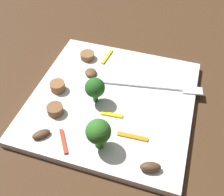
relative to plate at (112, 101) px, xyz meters
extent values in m
plane|color=#422B19|center=(0.00, 0.00, -0.01)|extent=(1.40, 1.40, 0.00)
cube|color=white|center=(0.00, 0.00, 0.00)|extent=(0.27, 0.27, 0.01)
cube|color=silver|center=(0.04, 0.04, 0.01)|extent=(0.14, 0.03, 0.00)
cube|color=silver|center=(0.13, 0.06, 0.01)|extent=(0.04, 0.02, 0.00)
cylinder|color=#296420|center=(-0.02, -0.01, 0.02)|extent=(0.01, 0.01, 0.02)
sphere|color=#235B1E|center=(-0.02, -0.01, 0.04)|extent=(0.03, 0.03, 0.03)
cylinder|color=#347525|center=(0.01, -0.10, 0.02)|extent=(0.01, 0.01, 0.03)
sphere|color=#2D6B23|center=(0.01, -0.10, 0.04)|extent=(0.04, 0.04, 0.04)
cylinder|color=brown|center=(-0.08, 0.09, 0.01)|extent=(0.04, 0.04, 0.01)
cylinder|color=brown|center=(-0.10, -0.01, 0.01)|extent=(0.04, 0.04, 0.02)
cylinder|color=brown|center=(-0.08, -0.06, 0.01)|extent=(0.03, 0.03, 0.01)
ellipsoid|color=#4C331E|center=(0.09, -0.11, 0.01)|extent=(0.03, 0.02, 0.01)
ellipsoid|color=#4C331E|center=(-0.08, -0.11, 0.01)|extent=(0.03, 0.03, 0.01)
ellipsoid|color=brown|center=(-0.06, 0.05, 0.01)|extent=(0.03, 0.03, 0.01)
cube|color=yellow|center=(-0.04, 0.10, 0.01)|extent=(0.01, 0.05, 0.00)
cube|color=yellow|center=(0.01, -0.04, 0.01)|extent=(0.04, 0.01, 0.00)
cube|color=orange|center=(0.05, -0.07, 0.01)|extent=(0.05, 0.01, 0.00)
cube|color=red|center=(-0.04, -0.11, 0.01)|extent=(0.03, 0.04, 0.00)
camera|label=1|loc=(0.09, -0.30, 0.35)|focal=43.57mm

